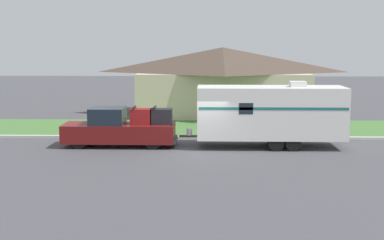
{
  "coord_description": "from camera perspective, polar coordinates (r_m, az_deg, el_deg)",
  "views": [
    {
      "loc": [
        0.21,
        -25.95,
        5.39
      ],
      "look_at": [
        -0.56,
        1.42,
        1.4
      ],
      "focal_mm": 50.0,
      "sensor_mm": 36.0,
      "label": 1
    }
  ],
  "objects": [
    {
      "name": "ground_plane",
      "position": [
        26.5,
        1.13,
        -3.44
      ],
      "size": [
        120.0,
        120.0,
        0.0
      ],
      "primitive_type": "plane",
      "color": "#47474C"
    },
    {
      "name": "curb_strip",
      "position": [
        30.17,
        1.19,
        -1.87
      ],
      "size": [
        80.0,
        0.3,
        0.14
      ],
      "color": "beige",
      "rests_on": "ground_plane"
    },
    {
      "name": "lawn_strip",
      "position": [
        33.78,
        1.24,
        -0.87
      ],
      "size": [
        80.0,
        7.0,
        0.03
      ],
      "color": "#477538",
      "rests_on": "ground_plane"
    },
    {
      "name": "house_across_street",
      "position": [
        40.17,
        3.28,
        4.3
      ],
      "size": [
        13.29,
        7.59,
        5.02
      ],
      "color": "beige",
      "rests_on": "ground_plane"
    },
    {
      "name": "pickup_truck",
      "position": [
        28.09,
        -7.66,
        -0.91
      ],
      "size": [
        5.9,
        1.93,
        2.1
      ],
      "color": "black",
      "rests_on": "ground_plane"
    },
    {
      "name": "travel_trailer",
      "position": [
        27.79,
        8.4,
        0.8
      ],
      "size": [
        8.49,
        2.4,
        3.42
      ],
      "color": "black",
      "rests_on": "ground_plane"
    },
    {
      "name": "mailbox",
      "position": [
        31.13,
        10.08,
        0.01
      ],
      "size": [
        0.48,
        0.2,
        1.27
      ],
      "color": "brown",
      "rests_on": "ground_plane"
    }
  ]
}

